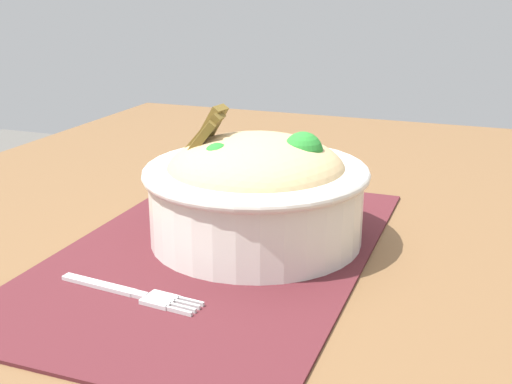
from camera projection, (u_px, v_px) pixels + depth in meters
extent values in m
cube|color=brown|center=(226.00, 256.00, 0.65)|extent=(1.33, 0.93, 0.02)
cylinder|color=brown|center=(167.00, 281.00, 1.44)|extent=(0.04, 0.04, 0.72)
cube|color=#47191E|center=(214.00, 251.00, 0.63)|extent=(0.46, 0.28, 0.00)
cylinder|color=silver|center=(256.00, 203.00, 0.64)|extent=(0.21, 0.21, 0.08)
torus|color=silver|center=(256.00, 172.00, 0.63)|extent=(0.22, 0.22, 0.01)
ellipsoid|color=tan|center=(256.00, 171.00, 0.63)|extent=(0.24, 0.24, 0.07)
sphere|color=#247829|center=(221.00, 158.00, 0.60)|extent=(0.03, 0.03, 0.03)
sphere|color=#247829|center=(303.00, 152.00, 0.62)|extent=(0.04, 0.04, 0.04)
cylinder|color=orange|center=(304.00, 147.00, 0.65)|extent=(0.03, 0.01, 0.01)
cylinder|color=orange|center=(213.00, 164.00, 0.59)|extent=(0.02, 0.03, 0.01)
cube|color=brown|center=(207.00, 132.00, 0.65)|extent=(0.03, 0.04, 0.06)
cube|color=brown|center=(202.00, 136.00, 0.64)|extent=(0.02, 0.05, 0.05)
cube|color=brown|center=(199.00, 141.00, 0.63)|extent=(0.03, 0.04, 0.04)
cube|color=#BABABA|center=(99.00, 284.00, 0.55)|extent=(0.02, 0.07, 0.00)
cube|color=#BABABA|center=(140.00, 295.00, 0.53)|extent=(0.01, 0.01, 0.00)
cube|color=#BABABA|center=(159.00, 300.00, 0.53)|extent=(0.02, 0.03, 0.00)
cube|color=#BABABA|center=(179.00, 311.00, 0.51)|extent=(0.00, 0.02, 0.00)
cube|color=#BABABA|center=(183.00, 308.00, 0.51)|extent=(0.00, 0.02, 0.00)
cube|color=#BABABA|center=(187.00, 305.00, 0.52)|extent=(0.00, 0.02, 0.00)
cube|color=#BABABA|center=(191.00, 301.00, 0.52)|extent=(0.00, 0.02, 0.00)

